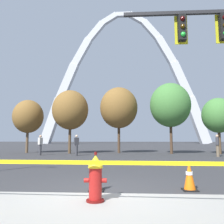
{
  "coord_description": "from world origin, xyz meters",
  "views": [
    {
      "loc": [
        0.64,
        -5.69,
        1.24
      ],
      "look_at": [
        0.01,
        5.0,
        2.5
      ],
      "focal_mm": 37.5,
      "sensor_mm": 36.0,
      "label": 1
    }
  ],
  "objects_px": {
    "pedestrian_walking_left": "(218,145)",
    "pedestrian_walking_right": "(76,145)",
    "fire_hydrant": "(95,178)",
    "pedestrian_standing_center": "(40,145)",
    "monument_arch": "(123,83)",
    "traffic_cone_mid_sidewalk": "(97,176)",
    "traffic_cone_by_hydrant": "(189,176)"
  },
  "relations": [
    {
      "from": "pedestrian_walking_left",
      "to": "pedestrian_walking_right",
      "type": "distance_m",
      "value": 10.42
    },
    {
      "from": "fire_hydrant",
      "to": "pedestrian_standing_center",
      "type": "bearing_deg",
      "value": 114.59
    },
    {
      "from": "monument_arch",
      "to": "pedestrian_walking_right",
      "type": "distance_m",
      "value": 52.95
    },
    {
      "from": "fire_hydrant",
      "to": "pedestrian_walking_left",
      "type": "height_order",
      "value": "pedestrian_walking_left"
    },
    {
      "from": "fire_hydrant",
      "to": "pedestrian_walking_right",
      "type": "relative_size",
      "value": 0.62
    },
    {
      "from": "traffic_cone_mid_sidewalk",
      "to": "monument_arch",
      "type": "xyz_separation_m",
      "value": [
        0.08,
        62.04,
        17.47
      ]
    },
    {
      "from": "pedestrian_walking_left",
      "to": "pedestrian_walking_right",
      "type": "xyz_separation_m",
      "value": [
        -10.41,
        0.33,
        0.0
      ]
    },
    {
      "from": "fire_hydrant",
      "to": "pedestrian_standing_center",
      "type": "height_order",
      "value": "pedestrian_standing_center"
    },
    {
      "from": "pedestrian_standing_center",
      "to": "pedestrian_walking_right",
      "type": "relative_size",
      "value": 1.0
    },
    {
      "from": "monument_arch",
      "to": "pedestrian_standing_center",
      "type": "xyz_separation_m",
      "value": [
        -6.14,
        -49.61,
        -17.01
      ]
    },
    {
      "from": "fire_hydrant",
      "to": "traffic_cone_by_hydrant",
      "type": "relative_size",
      "value": 1.36
    },
    {
      "from": "traffic_cone_mid_sidewalk",
      "to": "monument_arch",
      "type": "bearing_deg",
      "value": 89.92
    },
    {
      "from": "pedestrian_standing_center",
      "to": "traffic_cone_mid_sidewalk",
      "type": "bearing_deg",
      "value": -64.03
    },
    {
      "from": "monument_arch",
      "to": "pedestrian_walking_right",
      "type": "relative_size",
      "value": 30.8
    },
    {
      "from": "traffic_cone_by_hydrant",
      "to": "fire_hydrant",
      "type": "bearing_deg",
      "value": -151.47
    },
    {
      "from": "traffic_cone_by_hydrant",
      "to": "monument_arch",
      "type": "bearing_deg",
      "value": 92.03
    },
    {
      "from": "fire_hydrant",
      "to": "pedestrian_walking_left",
      "type": "relative_size",
      "value": 0.62
    },
    {
      "from": "pedestrian_walking_left",
      "to": "traffic_cone_mid_sidewalk",
      "type": "bearing_deg",
      "value": -122.22
    },
    {
      "from": "traffic_cone_mid_sidewalk",
      "to": "pedestrian_walking_right",
      "type": "bearing_deg",
      "value": 104.34
    },
    {
      "from": "traffic_cone_by_hydrant",
      "to": "pedestrian_standing_center",
      "type": "xyz_separation_m",
      "value": [
        -8.34,
        12.28,
        0.46
      ]
    },
    {
      "from": "pedestrian_standing_center",
      "to": "traffic_cone_by_hydrant",
      "type": "bearing_deg",
      "value": -55.82
    },
    {
      "from": "traffic_cone_mid_sidewalk",
      "to": "traffic_cone_by_hydrant",
      "type": "bearing_deg",
      "value": 3.88
    },
    {
      "from": "pedestrian_walking_left",
      "to": "monument_arch",
      "type": "bearing_deg",
      "value": 98.2
    },
    {
      "from": "traffic_cone_by_hydrant",
      "to": "traffic_cone_mid_sidewalk",
      "type": "relative_size",
      "value": 1.0
    },
    {
      "from": "fire_hydrant",
      "to": "pedestrian_walking_left",
      "type": "xyz_separation_m",
      "value": [
        7.24,
        12.68,
        0.35
      ]
    },
    {
      "from": "monument_arch",
      "to": "pedestrian_walking_left",
      "type": "distance_m",
      "value": 53.67
    },
    {
      "from": "fire_hydrant",
      "to": "traffic_cone_mid_sidewalk",
      "type": "relative_size",
      "value": 1.36
    },
    {
      "from": "traffic_cone_by_hydrant",
      "to": "traffic_cone_mid_sidewalk",
      "type": "xyz_separation_m",
      "value": [
        -2.28,
        -0.15,
        0.0
      ]
    },
    {
      "from": "traffic_cone_mid_sidewalk",
      "to": "pedestrian_standing_center",
      "type": "xyz_separation_m",
      "value": [
        -6.05,
        12.43,
        0.46
      ]
    },
    {
      "from": "traffic_cone_mid_sidewalk",
      "to": "pedestrian_walking_left",
      "type": "bearing_deg",
      "value": 57.78
    },
    {
      "from": "traffic_cone_by_hydrant",
      "to": "pedestrian_walking_left",
      "type": "bearing_deg",
      "value": 66.24
    },
    {
      "from": "monument_arch",
      "to": "pedestrian_walking_left",
      "type": "height_order",
      "value": "monument_arch"
    }
  ]
}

